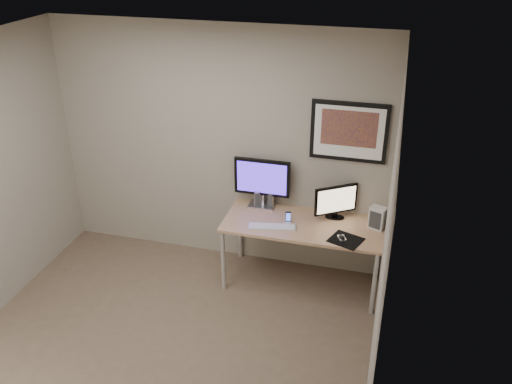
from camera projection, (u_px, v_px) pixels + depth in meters
floor at (163, 353)px, 4.85m from camera, size 3.60×3.60×0.00m
room at (169, 165)px, 4.48m from camera, size 3.60×3.60×3.60m
desk at (303, 229)px, 5.47m from camera, size 1.60×0.70×0.73m
framed_art at (349, 132)px, 5.24m from camera, size 0.75×0.04×0.60m
monitor_large at (262, 181)px, 5.63m from camera, size 0.59×0.19×0.54m
monitor_tv at (336, 201)px, 5.45m from camera, size 0.40×0.28×0.36m
speaker_left at (257, 199)px, 5.72m from camera, size 0.09×0.09×0.18m
speaker_right at (271, 199)px, 5.72m from camera, size 0.08×0.08×0.17m
phone_dock at (288, 217)px, 5.42m from camera, size 0.07×0.07×0.13m
keyboard at (273, 226)px, 5.37m from camera, size 0.49×0.21×0.02m
mousepad at (346, 240)px, 5.16m from camera, size 0.37×0.35×0.00m
mouse at (342, 238)px, 5.16m from camera, size 0.09×0.12×0.03m
fan_unit at (378, 218)px, 5.31m from camera, size 0.18×0.16×0.23m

